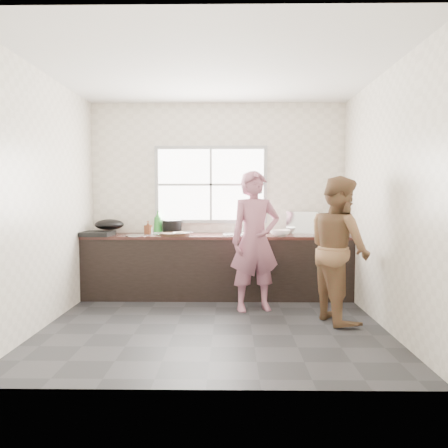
{
  "coord_description": "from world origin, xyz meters",
  "views": [
    {
      "loc": [
        0.17,
        -4.66,
        1.41
      ],
      "look_at": [
        0.1,
        0.65,
        1.05
      ],
      "focal_mm": 35.0,
      "sensor_mm": 36.0,
      "label": 1
    }
  ],
  "objects_px": {
    "bowl_mince": "(180,234)",
    "pot_lid_left": "(136,235)",
    "bowl_crabs": "(280,234)",
    "bowl_held": "(247,234)",
    "bottle_green": "(158,222)",
    "pot_lid_right": "(153,234)",
    "woman": "(255,246)",
    "person_side": "(339,249)",
    "burner": "(98,234)",
    "bottle_brown_short": "(172,227)",
    "black_pot": "(172,227)",
    "cutting_board": "(175,234)",
    "dish_rack": "(303,223)",
    "glass_jar": "(150,231)",
    "plate_food": "(156,233)",
    "wok": "(109,225)",
    "bottle_brown_tall": "(148,228)"
  },
  "relations": [
    {
      "from": "black_pot",
      "to": "pot_lid_right",
      "type": "height_order",
      "value": "black_pot"
    },
    {
      "from": "woman",
      "to": "bottle_brown_short",
      "type": "bearing_deg",
      "value": 125.84
    },
    {
      "from": "bowl_crabs",
      "to": "black_pot",
      "type": "bearing_deg",
      "value": 165.84
    },
    {
      "from": "burner",
      "to": "pot_lid_left",
      "type": "bearing_deg",
      "value": -1.88
    },
    {
      "from": "bowl_crabs",
      "to": "bottle_brown_tall",
      "type": "height_order",
      "value": "bottle_brown_tall"
    },
    {
      "from": "bowl_crabs",
      "to": "burner",
      "type": "height_order",
      "value": "bowl_crabs"
    },
    {
      "from": "bowl_crabs",
      "to": "bowl_held",
      "type": "distance_m",
      "value": 0.43
    },
    {
      "from": "bowl_crabs",
      "to": "burner",
      "type": "bearing_deg",
      "value": 179.29
    },
    {
      "from": "cutting_board",
      "to": "bowl_mince",
      "type": "relative_size",
      "value": 1.93
    },
    {
      "from": "bottle_green",
      "to": "pot_lid_right",
      "type": "height_order",
      "value": "bottle_green"
    },
    {
      "from": "pot_lid_left",
      "to": "bottle_brown_short",
      "type": "bearing_deg",
      "value": 45.58
    },
    {
      "from": "bowl_crabs",
      "to": "dish_rack",
      "type": "height_order",
      "value": "dish_rack"
    },
    {
      "from": "person_side",
      "to": "glass_jar",
      "type": "xyz_separation_m",
      "value": [
        -2.32,
        1.18,
        0.11
      ]
    },
    {
      "from": "bowl_mince",
      "to": "glass_jar",
      "type": "height_order",
      "value": "glass_jar"
    },
    {
      "from": "burner",
      "to": "wok",
      "type": "bearing_deg",
      "value": 66.04
    },
    {
      "from": "bottle_brown_short",
      "to": "burner",
      "type": "height_order",
      "value": "bottle_brown_short"
    },
    {
      "from": "woman",
      "to": "pot_lid_right",
      "type": "relative_size",
      "value": 6.63
    },
    {
      "from": "woman",
      "to": "bottle_brown_short",
      "type": "xyz_separation_m",
      "value": [
        -1.13,
        0.92,
        0.15
      ]
    },
    {
      "from": "dish_rack",
      "to": "bowl_mince",
      "type": "bearing_deg",
      "value": -153.85
    },
    {
      "from": "bowl_mince",
      "to": "bowl_held",
      "type": "xyz_separation_m",
      "value": [
        0.89,
        0.0,
        0.0
      ]
    },
    {
      "from": "plate_food",
      "to": "bottle_green",
      "type": "bearing_deg",
      "value": 64.74
    },
    {
      "from": "woman",
      "to": "pot_lid_left",
      "type": "height_order",
      "value": "woman"
    },
    {
      "from": "woman",
      "to": "person_side",
      "type": "relative_size",
      "value": 0.98
    },
    {
      "from": "plate_food",
      "to": "pot_lid_right",
      "type": "distance_m",
      "value": 0.22
    },
    {
      "from": "wok",
      "to": "pot_lid_right",
      "type": "bearing_deg",
      "value": -7.77
    },
    {
      "from": "bowl_mince",
      "to": "pot_lid_left",
      "type": "bearing_deg",
      "value": 178.68
    },
    {
      "from": "bowl_held",
      "to": "bottle_brown_short",
      "type": "distance_m",
      "value": 1.15
    },
    {
      "from": "cutting_board",
      "to": "bottle_green",
      "type": "bearing_deg",
      "value": 127.21
    },
    {
      "from": "cutting_board",
      "to": "bowl_held",
      "type": "distance_m",
      "value": 0.96
    },
    {
      "from": "plate_food",
      "to": "glass_jar",
      "type": "bearing_deg",
      "value": -115.83
    },
    {
      "from": "black_pot",
      "to": "burner",
      "type": "bearing_deg",
      "value": -160.3
    },
    {
      "from": "plate_food",
      "to": "wok",
      "type": "relative_size",
      "value": 0.57
    },
    {
      "from": "cutting_board",
      "to": "glass_jar",
      "type": "height_order",
      "value": "glass_jar"
    },
    {
      "from": "cutting_board",
      "to": "bottle_brown_short",
      "type": "bearing_deg",
      "value": 104.17
    },
    {
      "from": "plate_food",
      "to": "pot_lid_right",
      "type": "bearing_deg",
      "value": -89.04
    },
    {
      "from": "plate_food",
      "to": "dish_rack",
      "type": "relative_size",
      "value": 0.53
    },
    {
      "from": "wok",
      "to": "cutting_board",
      "type": "bearing_deg",
      "value": -12.14
    },
    {
      "from": "burner",
      "to": "dish_rack",
      "type": "xyz_separation_m",
      "value": [
        2.78,
        0.27,
        0.13
      ]
    },
    {
      "from": "woman",
      "to": "bowl_held",
      "type": "distance_m",
      "value": 0.49
    },
    {
      "from": "bottle_brown_tall",
      "to": "wok",
      "type": "relative_size",
      "value": 0.44
    },
    {
      "from": "bowl_mince",
      "to": "bowl_crabs",
      "type": "distance_m",
      "value": 1.32
    },
    {
      "from": "woman",
      "to": "dish_rack",
      "type": "distance_m",
      "value": 1.08
    },
    {
      "from": "cutting_board",
      "to": "dish_rack",
      "type": "relative_size",
      "value": 0.92
    },
    {
      "from": "woman",
      "to": "bowl_mince",
      "type": "distance_m",
      "value": 1.08
    },
    {
      "from": "person_side",
      "to": "bowl_mince",
      "type": "xyz_separation_m",
      "value": [
        -1.87,
        0.91,
        0.08
      ]
    },
    {
      "from": "bowl_mince",
      "to": "glass_jar",
      "type": "xyz_separation_m",
      "value": [
        -0.45,
        0.27,
        0.03
      ]
    },
    {
      "from": "bottle_brown_short",
      "to": "pot_lid_left",
      "type": "xyz_separation_m",
      "value": [
        -0.42,
        -0.43,
        -0.08
      ]
    },
    {
      "from": "bowl_held",
      "to": "bottle_brown_short",
      "type": "height_order",
      "value": "bottle_brown_short"
    },
    {
      "from": "bottle_brown_tall",
      "to": "wok",
      "type": "xyz_separation_m",
      "value": [
        -0.54,
        0.01,
        0.05
      ]
    },
    {
      "from": "black_pot",
      "to": "bottle_brown_short",
      "type": "height_order",
      "value": "black_pot"
    }
  ]
}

